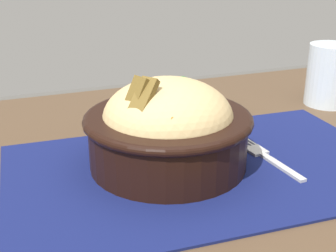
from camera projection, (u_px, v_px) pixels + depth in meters
The scene contains 5 objects.
table at pixel (197, 231), 0.55m from camera, with size 1.40×0.78×0.78m.
placemat at pixel (204, 168), 0.55m from camera, with size 0.47×0.28×0.00m, color #11194C.
bowl at pixel (168, 128), 0.54m from camera, with size 0.20×0.20×0.12m.
fork at pixel (266, 157), 0.57m from camera, with size 0.02×0.13×0.00m.
drinking_glass at pixel (330, 78), 0.76m from camera, with size 0.08×0.08×0.10m.
Camera 1 is at (-0.20, -0.42, 1.03)m, focal length 48.56 mm.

